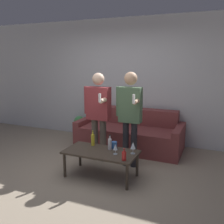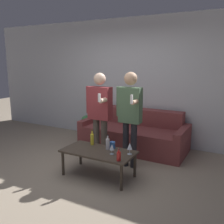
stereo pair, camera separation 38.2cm
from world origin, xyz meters
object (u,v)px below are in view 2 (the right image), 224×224
Objects in this scene: couch at (134,134)px; coffee_table at (98,153)px; person_standing_right at (130,112)px; person_standing_left at (100,110)px; bottle_orange at (92,139)px.

couch is 1.45m from coffee_table.
couch is 1.16m from person_standing_right.
couch is 1.32× the size of person_standing_right.
couch is at bearing 90.82° from coffee_table.
person_standing_right is (0.60, -0.03, 0.04)m from person_standing_left.
couch is 1.30m from bottle_orange.
bottle_orange reaches higher than coffee_table.
coffee_table is 0.87m from person_standing_left.
person_standing_right is at bearing 35.73° from bottle_orange.
person_standing_left is 0.98× the size of person_standing_right.
bottle_orange is at bearing 141.19° from coffee_table.
person_standing_left reaches higher than coffee_table.
person_standing_right reaches higher than couch.
coffee_table is 0.70× the size of person_standing_right.
bottle_orange is 0.16× the size of person_standing_right.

